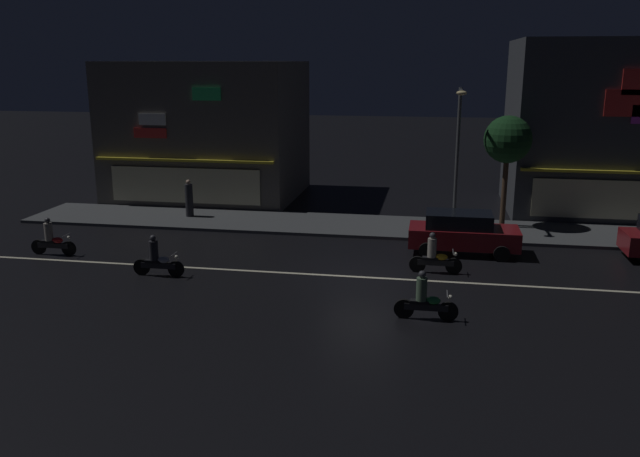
{
  "coord_description": "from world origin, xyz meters",
  "views": [
    {
      "loc": [
        2.35,
        -21.95,
        7.48
      ],
      "look_at": [
        -1.64,
        0.82,
        1.52
      ],
      "focal_mm": 36.55,
      "sensor_mm": 36.0,
      "label": 1
    }
  ],
  "objects_px": {
    "streetlamp_west": "(458,145)",
    "motorcycle_trailing_far": "(434,256)",
    "motorcycle_opposite_lane": "(52,240)",
    "pedestrian_on_sidewalk": "(189,199)",
    "motorcycle_lead": "(157,259)",
    "traffic_cone": "(453,240)",
    "motorcycle_following": "(425,299)",
    "parked_car_near_kerb": "(462,232)"
  },
  "relations": [
    {
      "from": "streetlamp_west",
      "to": "motorcycle_trailing_far",
      "type": "height_order",
      "value": "streetlamp_west"
    },
    {
      "from": "parked_car_near_kerb",
      "to": "traffic_cone",
      "type": "xyz_separation_m",
      "value": [
        -0.31,
        0.95,
        -0.59
      ]
    },
    {
      "from": "pedestrian_on_sidewalk",
      "to": "motorcycle_opposite_lane",
      "type": "bearing_deg",
      "value": -18.61
    },
    {
      "from": "parked_car_near_kerb",
      "to": "traffic_cone",
      "type": "height_order",
      "value": "parked_car_near_kerb"
    },
    {
      "from": "motorcycle_opposite_lane",
      "to": "motorcycle_trailing_far",
      "type": "bearing_deg",
      "value": 8.12
    },
    {
      "from": "motorcycle_lead",
      "to": "traffic_cone",
      "type": "distance_m",
      "value": 11.98
    },
    {
      "from": "pedestrian_on_sidewalk",
      "to": "motorcycle_lead",
      "type": "bearing_deg",
      "value": 19.86
    },
    {
      "from": "pedestrian_on_sidewalk",
      "to": "parked_car_near_kerb",
      "type": "distance_m",
      "value": 13.35
    },
    {
      "from": "motorcycle_trailing_far",
      "to": "motorcycle_lead",
      "type": "bearing_deg",
      "value": -174.94
    },
    {
      "from": "motorcycle_opposite_lane",
      "to": "traffic_cone",
      "type": "xyz_separation_m",
      "value": [
        15.67,
        4.01,
        -0.36
      ]
    },
    {
      "from": "motorcycle_following",
      "to": "traffic_cone",
      "type": "relative_size",
      "value": 3.45
    },
    {
      "from": "streetlamp_west",
      "to": "motorcycle_following",
      "type": "height_order",
      "value": "streetlamp_west"
    },
    {
      "from": "parked_car_near_kerb",
      "to": "motorcycle_opposite_lane",
      "type": "relative_size",
      "value": 2.26
    },
    {
      "from": "pedestrian_on_sidewalk",
      "to": "parked_car_near_kerb",
      "type": "relative_size",
      "value": 0.42
    },
    {
      "from": "streetlamp_west",
      "to": "motorcycle_opposite_lane",
      "type": "height_order",
      "value": "streetlamp_west"
    },
    {
      "from": "pedestrian_on_sidewalk",
      "to": "traffic_cone",
      "type": "bearing_deg",
      "value": 84.18
    },
    {
      "from": "pedestrian_on_sidewalk",
      "to": "streetlamp_west",
      "type": "bearing_deg",
      "value": 97.5
    },
    {
      "from": "parked_car_near_kerb",
      "to": "motorcycle_trailing_far",
      "type": "height_order",
      "value": "parked_car_near_kerb"
    },
    {
      "from": "parked_car_near_kerb",
      "to": "motorcycle_opposite_lane",
      "type": "distance_m",
      "value": 16.28
    },
    {
      "from": "pedestrian_on_sidewalk",
      "to": "motorcycle_trailing_far",
      "type": "relative_size",
      "value": 0.95
    },
    {
      "from": "pedestrian_on_sidewalk",
      "to": "motorcycle_following",
      "type": "relative_size",
      "value": 0.95
    },
    {
      "from": "motorcycle_following",
      "to": "pedestrian_on_sidewalk",
      "type": "bearing_deg",
      "value": -43.85
    },
    {
      "from": "traffic_cone",
      "to": "parked_car_near_kerb",
      "type": "bearing_deg",
      "value": -71.76
    },
    {
      "from": "motorcycle_opposite_lane",
      "to": "motorcycle_following",
      "type": "bearing_deg",
      "value": -9.04
    },
    {
      "from": "motorcycle_trailing_far",
      "to": "traffic_cone",
      "type": "xyz_separation_m",
      "value": [
        0.75,
        3.7,
        -0.36
      ]
    },
    {
      "from": "motorcycle_trailing_far",
      "to": "motorcycle_opposite_lane",
      "type": "bearing_deg",
      "value": 174.32
    },
    {
      "from": "traffic_cone",
      "to": "motorcycle_opposite_lane",
      "type": "bearing_deg",
      "value": -165.64
    },
    {
      "from": "motorcycle_following",
      "to": "motorcycle_opposite_lane",
      "type": "relative_size",
      "value": 1.0
    },
    {
      "from": "streetlamp_west",
      "to": "motorcycle_following",
      "type": "bearing_deg",
      "value": -95.78
    },
    {
      "from": "motorcycle_following",
      "to": "traffic_cone",
      "type": "xyz_separation_m",
      "value": [
        1.02,
        8.21,
        -0.36
      ]
    },
    {
      "from": "motorcycle_following",
      "to": "motorcycle_trailing_far",
      "type": "bearing_deg",
      "value": -93.71
    },
    {
      "from": "motorcycle_lead",
      "to": "streetlamp_west",
      "type": "bearing_deg",
      "value": -138.73
    },
    {
      "from": "streetlamp_west",
      "to": "traffic_cone",
      "type": "height_order",
      "value": "streetlamp_west"
    },
    {
      "from": "parked_car_near_kerb",
      "to": "motorcycle_opposite_lane",
      "type": "bearing_deg",
      "value": -169.17
    },
    {
      "from": "parked_car_near_kerb",
      "to": "motorcycle_following",
      "type": "relative_size",
      "value": 2.26
    },
    {
      "from": "pedestrian_on_sidewalk",
      "to": "motorcycle_trailing_far",
      "type": "bearing_deg",
      "value": 67.82
    },
    {
      "from": "motorcycle_lead",
      "to": "motorcycle_trailing_far",
      "type": "bearing_deg",
      "value": -166.21
    },
    {
      "from": "streetlamp_west",
      "to": "motorcycle_trailing_far",
      "type": "relative_size",
      "value": 3.27
    },
    {
      "from": "motorcycle_opposite_lane",
      "to": "traffic_cone",
      "type": "height_order",
      "value": "motorcycle_opposite_lane"
    },
    {
      "from": "streetlamp_west",
      "to": "pedestrian_on_sidewalk",
      "type": "distance_m",
      "value": 12.96
    },
    {
      "from": "pedestrian_on_sidewalk",
      "to": "motorcycle_following",
      "type": "height_order",
      "value": "pedestrian_on_sidewalk"
    },
    {
      "from": "motorcycle_following",
      "to": "motorcycle_trailing_far",
      "type": "xyz_separation_m",
      "value": [
        0.27,
        4.5,
        0.0
      ]
    }
  ]
}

